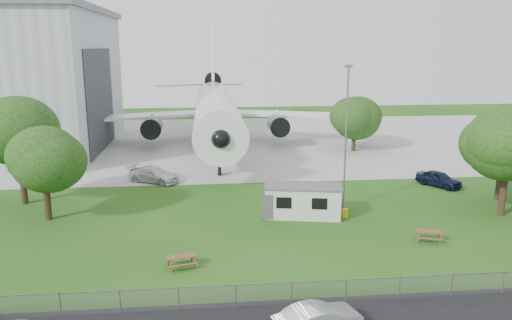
{
  "coord_description": "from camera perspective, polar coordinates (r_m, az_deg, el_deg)",
  "views": [
    {
      "loc": [
        -3.36,
        -33.62,
        13.57
      ],
      "look_at": [
        0.87,
        8.0,
        4.0
      ],
      "focal_mm": 35.0,
      "sensor_mm": 36.0,
      "label": 1
    }
  ],
  "objects": [
    {
      "name": "tree_east_back",
      "position": [
        49.03,
        26.58,
        2.91
      ],
      "size": [
        7.34,
        7.34,
        9.91
      ],
      "color": "#382619",
      "rests_on": "ground"
    },
    {
      "name": "fence",
      "position": [
        27.88,
        1.94,
        -16.25
      ],
      "size": [
        58.0,
        0.04,
        1.3
      ],
      "primitive_type": "cube",
      "color": "gray",
      "rests_on": "ground"
    },
    {
      "name": "car_centre_sedan",
      "position": [
        25.33,
        7.12,
        -17.69
      ],
      "size": [
        4.68,
        2.81,
        1.46
      ],
      "primitive_type": "imported",
      "rotation": [
        0.0,
        0.0,
        1.88
      ],
      "color": "silver",
      "rests_on": "ground"
    },
    {
      "name": "tree_east_front",
      "position": [
        44.59,
        26.87,
        1.34
      ],
      "size": [
        6.35,
        6.35,
        8.91
      ],
      "color": "#382619",
      "rests_on": "ground"
    },
    {
      "name": "concrete_apron",
      "position": [
        72.97,
        -3.07,
        2.16
      ],
      "size": [
        120.0,
        46.0,
        0.03
      ],
      "primitive_type": "cube",
      "color": "#B7B7B2",
      "rests_on": "ground"
    },
    {
      "name": "picnic_east",
      "position": [
        38.07,
        19.06,
        -8.74
      ],
      "size": [
        2.19,
        2.0,
        0.76
      ],
      "primitive_type": null,
      "rotation": [
        0.0,
        0.0,
        -0.33
      ],
      "color": "brown",
      "rests_on": "ground"
    },
    {
      "name": "tree_west_small",
      "position": [
        42.29,
        -23.16,
        0.15
      ],
      "size": [
        6.01,
        6.01,
        8.03
      ],
      "color": "#382619",
      "rests_on": "ground"
    },
    {
      "name": "site_cabin",
      "position": [
        40.8,
        5.39,
        -4.66
      ],
      "size": [
        6.95,
        3.85,
        2.62
      ],
      "color": "silver",
      "rests_on": "ground"
    },
    {
      "name": "lamp_mast",
      "position": [
        42.15,
        10.22,
        2.33
      ],
      "size": [
        0.16,
        0.16,
        12.0
      ],
      "primitive_type": "cylinder",
      "color": "slate",
      "rests_on": "ground"
    },
    {
      "name": "ground",
      "position": [
        36.41,
        -0.09,
        -9.0
      ],
      "size": [
        160.0,
        160.0,
        0.0
      ],
      "primitive_type": "plane",
      "color": "#376821"
    },
    {
      "name": "picnic_west",
      "position": [
        32.39,
        -8.51,
        -12.03
      ],
      "size": [
        2.12,
        1.91,
        0.76
      ],
      "primitive_type": null,
      "rotation": [
        0.0,
        0.0,
        0.26
      ],
      "color": "brown",
      "rests_on": "ground"
    },
    {
      "name": "airliner",
      "position": [
        69.98,
        -4.68,
        6.03
      ],
      "size": [
        46.36,
        47.73,
        17.69
      ],
      "color": "white",
      "rests_on": "ground"
    },
    {
      "name": "car_ne_hatch",
      "position": [
        52.5,
        20.16,
        -2.04
      ],
      "size": [
        3.94,
        4.74,
        1.52
      ],
      "primitive_type": "imported",
      "rotation": [
        0.0,
        0.0,
        0.57
      ],
      "color": "black",
      "rests_on": "ground"
    },
    {
      "name": "car_apron_van",
      "position": [
        51.86,
        -11.6,
        -1.66
      ],
      "size": [
        5.76,
        4.55,
        1.56
      ],
      "primitive_type": "imported",
      "rotation": [
        0.0,
        0.0,
        1.06
      ],
      "color": "silver",
      "rests_on": "ground"
    },
    {
      "name": "tree_west_big",
      "position": [
        47.41,
        -25.56,
        2.68
      ],
      "size": [
        7.51,
        7.51,
        9.97
      ],
      "color": "#382619",
      "rests_on": "ground"
    },
    {
      "name": "tree_far_apron",
      "position": [
        66.53,
        11.22,
        4.76
      ],
      "size": [
        6.54,
        6.54,
        7.73
      ],
      "color": "#382619",
      "rests_on": "ground"
    }
  ]
}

